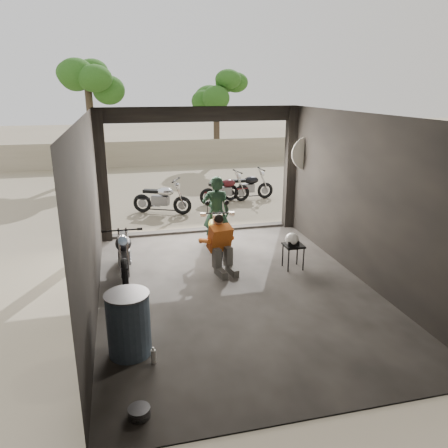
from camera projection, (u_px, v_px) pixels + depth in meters
name	position (u px, v px, depth m)	size (l,w,h in m)	color
ground	(235.00, 289.00, 8.25)	(80.00, 80.00, 0.00)	#7A6D56
garage	(228.00, 216.00, 8.37)	(7.00, 7.13, 3.20)	#2D2B28
boundary_wall	(160.00, 153.00, 21.05)	(18.00, 0.30, 1.20)	gray
tree_left	(87.00, 78.00, 17.97)	(2.20, 2.20, 5.60)	#382B1E
tree_right	(216.00, 89.00, 20.79)	(2.20, 2.20, 5.00)	#382B1E
main_bike	(214.00, 230.00, 9.88)	(0.69, 1.68, 1.12)	silver
left_bike	(124.00, 248.00, 8.71)	(0.69, 1.67, 1.13)	black
outside_bike_a	(162.00, 196.00, 12.99)	(0.65, 1.58, 1.07)	black
outside_bike_b	(225.00, 188.00, 14.19)	(0.63, 1.53, 1.03)	#451014
outside_bike_c	(248.00, 184.00, 14.63)	(0.63, 1.54, 1.04)	black
rider	(216.00, 213.00, 10.10)	(0.63, 0.41, 1.73)	#172F21
mechanic	(222.00, 246.00, 8.80)	(0.59, 0.80, 1.16)	#D0601B
stool	(293.00, 248.00, 9.01)	(0.39, 0.39, 0.54)	black
helmet	(292.00, 239.00, 8.90)	(0.28, 0.29, 0.27)	white
oil_drum	(129.00, 325.00, 6.10)	(0.61, 0.61, 0.94)	#435A72
sign_post	(306.00, 169.00, 10.95)	(0.83, 0.08, 2.48)	black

